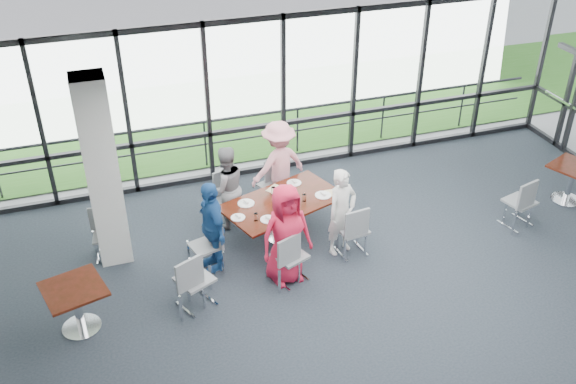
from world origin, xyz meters
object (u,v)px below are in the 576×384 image
object	(u,v)px
chair_spare_la	(195,279)
diner_far_right	(279,165)
diner_far_left	(226,188)
chair_spare_r	(520,202)
structural_column	(103,173)
main_table	(282,207)
diner_near_left	(286,234)
diner_end	(212,226)
diner_near_right	(342,212)
chair_main_fr	(272,185)
chair_spare_lb	(106,236)
chair_main_fl	(224,201)
side_table_right	(573,172)
chair_main_nl	(290,256)
side_table_left	(75,295)
chair_main_end	(205,246)
chair_main_nr	(352,229)

from	to	relation	value
chair_spare_la	diner_far_right	bearing A→B (deg)	23.47
diner_far_left	chair_spare_r	world-z (taller)	diner_far_left
structural_column	main_table	bearing A→B (deg)	-7.58
diner_near_left	chair_spare_r	distance (m)	4.40
diner_near_left	main_table	bearing A→B (deg)	66.47
diner_end	diner_near_left	bearing A→B (deg)	50.02
diner_near_right	chair_main_fr	xyz separation A→B (m)	(-0.67, 1.70, -0.33)
structural_column	chair_spare_lb	bearing A→B (deg)	167.18
diner_near_left	chair_main_fl	xyz separation A→B (m)	(-0.56, 1.79, -0.36)
diner_near_right	chair_main_fr	world-z (taller)	diner_near_right
diner_near_left	diner_far_left	world-z (taller)	diner_near_left
side_table_right	diner_far_right	size ratio (longest dim) A/B	0.59
side_table_right	diner_end	bearing A→B (deg)	178.70
chair_main_fr	main_table	bearing A→B (deg)	58.56
structural_column	chair_spare_r	size ratio (longest dim) A/B	3.33
diner_far_right	chair_main_fl	size ratio (longest dim) A/B	1.75
diner_end	chair_main_fr	xyz separation A→B (m)	(1.45, 1.46, -0.36)
chair_main_nl	diner_far_left	bearing A→B (deg)	84.92
diner_near_left	chair_main_fr	xyz separation A→B (m)	(0.43, 2.12, -0.41)
side_table_right	diner_near_left	distance (m)	5.82
side_table_left	diner_near_right	size ratio (longest dim) A/B	0.64
diner_near_right	chair_main_nl	size ratio (longest dim) A/B	1.63
main_table	chair_main_end	size ratio (longest dim) A/B	2.53
side_table_right	chair_spare_lb	bearing A→B (deg)	173.36
diner_near_left	chair_main_nr	distance (m)	1.34
diner_near_right	diner_end	bearing A→B (deg)	154.84
chair_spare_lb	chair_main_nl	bearing A→B (deg)	157.73
structural_column	chair_main_nl	bearing A→B (deg)	-30.60
diner_end	side_table_left	bearing A→B (deg)	-77.09
chair_main_fl	chair_main_end	world-z (taller)	chair_main_fl
chair_spare_r	chair_main_nl	bearing A→B (deg)	167.30
structural_column	chair_main_fr	bearing A→B (deg)	12.81
chair_spare_lb	chair_spare_r	xyz separation A→B (m)	(7.02, -1.36, 0.06)
chair_main_nl	chair_main_fr	world-z (taller)	chair_main_nl
diner_far_right	chair_main_nr	size ratio (longest dim) A/B	1.81
diner_far_right	chair_main_end	size ratio (longest dim) A/B	1.90
diner_far_right	chair_spare_la	size ratio (longest dim) A/B	1.72
chair_main_nl	chair_spare_la	xyz separation A→B (m)	(-1.53, -0.12, 0.02)
diner_near_right	chair_main_fl	distance (m)	2.18
diner_near_left	side_table_right	bearing A→B (deg)	-3.32
diner_far_right	chair_main_fr	world-z (taller)	diner_far_right
chair_main_fl	chair_main_fr	xyz separation A→B (m)	(0.99, 0.32, -0.05)
diner_near_right	diner_far_right	world-z (taller)	diner_far_right
side_table_left	side_table_right	world-z (taller)	same
side_table_right	chair_main_fl	xyz separation A→B (m)	(-6.35, 1.29, -0.13)
diner_far_right	chair_main_end	bearing A→B (deg)	25.15
structural_column	chair_main_nl	distance (m)	3.17
side_table_right	chair_spare_la	world-z (taller)	chair_spare_la
side_table_left	chair_main_nl	world-z (taller)	chair_main_nl
side_table_right	diner_far_left	world-z (taller)	diner_far_left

